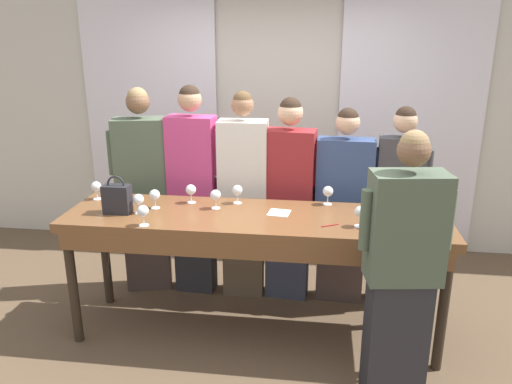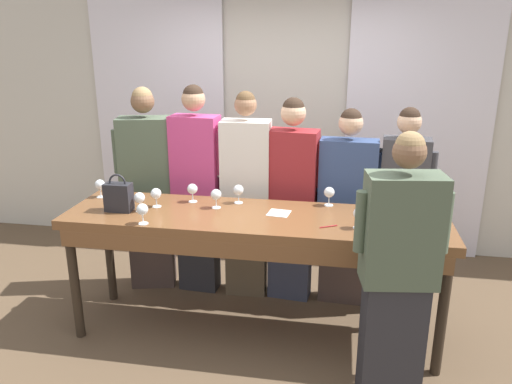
{
  "view_description": "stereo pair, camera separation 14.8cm",
  "coord_description": "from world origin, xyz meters",
  "px_view_note": "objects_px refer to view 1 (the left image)",
  "views": [
    {
      "loc": [
        0.44,
        -3.34,
        2.22
      ],
      "look_at": [
        0.0,
        0.07,
        1.11
      ],
      "focal_mm": 35.0,
      "sensor_mm": 36.0,
      "label": 1
    },
    {
      "loc": [
        0.59,
        -3.32,
        2.22
      ],
      "look_at": [
        0.0,
        0.07,
        1.11
      ],
      "focal_mm": 35.0,
      "sensor_mm": 36.0,
      "label": 2
    }
  ],
  "objects_px": {
    "wine_glass_front_right": "(138,200)",
    "wine_glass_center_mid": "(328,192)",
    "wine_glass_front_left": "(215,196)",
    "guest_pink_top": "(193,189)",
    "wine_glass_center_right": "(155,195)",
    "guest_cream_sweater": "(243,196)",
    "wine_glass_back_mid": "(375,214)",
    "wine_glass_near_host": "(191,190)",
    "guest_navy_coat": "(343,206)",
    "host_pouring": "(402,272)",
    "guest_olive_jacket": "(144,191)",
    "guest_beige_cap": "(398,206)",
    "tasting_bar": "(254,228)",
    "wine_glass_center_left": "(409,205)",
    "wine_glass_back_right": "(96,187)",
    "wine_bottle": "(414,213)",
    "wine_glass_back_left": "(143,212)",
    "handbag": "(117,198)",
    "wine_glass_by_bottle": "(237,191)",
    "wine_glass_front_mid": "(360,212)"
  },
  "relations": [
    {
      "from": "wine_glass_front_left",
      "to": "wine_glass_near_host",
      "type": "relative_size",
      "value": 1.0
    },
    {
      "from": "host_pouring",
      "to": "wine_glass_near_host",
      "type": "bearing_deg",
      "value": 151.38
    },
    {
      "from": "wine_glass_by_bottle",
      "to": "guest_navy_coat",
      "type": "distance_m",
      "value": 0.93
    },
    {
      "from": "wine_glass_front_left",
      "to": "wine_glass_near_host",
      "type": "distance_m",
      "value": 0.24
    },
    {
      "from": "wine_glass_front_mid",
      "to": "wine_glass_back_mid",
      "type": "relative_size",
      "value": 1.0
    },
    {
      "from": "wine_glass_back_right",
      "to": "guest_beige_cap",
      "type": "bearing_deg",
      "value": 10.13
    },
    {
      "from": "tasting_bar",
      "to": "wine_glass_front_right",
      "type": "height_order",
      "value": "wine_glass_front_right"
    },
    {
      "from": "wine_glass_front_left",
      "to": "guest_cream_sweater",
      "type": "bearing_deg",
      "value": 76.09
    },
    {
      "from": "wine_glass_near_host",
      "to": "wine_bottle",
      "type": "bearing_deg",
      "value": -12.75
    },
    {
      "from": "handbag",
      "to": "guest_beige_cap",
      "type": "relative_size",
      "value": 0.17
    },
    {
      "from": "tasting_bar",
      "to": "wine_bottle",
      "type": "xyz_separation_m",
      "value": [
        1.08,
        -0.14,
        0.21
      ]
    },
    {
      "from": "wine_glass_front_right",
      "to": "guest_cream_sweater",
      "type": "height_order",
      "value": "guest_cream_sweater"
    },
    {
      "from": "wine_glass_front_mid",
      "to": "guest_pink_top",
      "type": "bearing_deg",
      "value": 150.87
    },
    {
      "from": "wine_glass_front_mid",
      "to": "wine_glass_back_left",
      "type": "distance_m",
      "value": 1.46
    },
    {
      "from": "wine_glass_front_left",
      "to": "wine_glass_back_left",
      "type": "relative_size",
      "value": 1.0
    },
    {
      "from": "wine_glass_front_right",
      "to": "guest_beige_cap",
      "type": "bearing_deg",
      "value": 19.51
    },
    {
      "from": "wine_glass_back_left",
      "to": "wine_glass_back_right",
      "type": "bearing_deg",
      "value": 138.31
    },
    {
      "from": "wine_bottle",
      "to": "wine_glass_center_mid",
      "type": "bearing_deg",
      "value": 140.63
    },
    {
      "from": "wine_glass_front_left",
      "to": "wine_glass_near_host",
      "type": "xyz_separation_m",
      "value": [
        -0.21,
        0.11,
        0.0
      ]
    },
    {
      "from": "tasting_bar",
      "to": "guest_beige_cap",
      "type": "bearing_deg",
      "value": 30.11
    },
    {
      "from": "tasting_bar",
      "to": "wine_glass_center_left",
      "type": "height_order",
      "value": "wine_glass_center_left"
    },
    {
      "from": "guest_cream_sweater",
      "to": "guest_beige_cap",
      "type": "relative_size",
      "value": 1.06
    },
    {
      "from": "guest_pink_top",
      "to": "host_pouring",
      "type": "distance_m",
      "value": 1.98
    },
    {
      "from": "wine_glass_back_mid",
      "to": "wine_glass_back_right",
      "type": "xyz_separation_m",
      "value": [
        -2.1,
        0.33,
        0.0
      ]
    },
    {
      "from": "wine_bottle",
      "to": "wine_glass_back_mid",
      "type": "xyz_separation_m",
      "value": [
        -0.25,
        0.01,
        -0.02
      ]
    },
    {
      "from": "wine_glass_center_right",
      "to": "guest_pink_top",
      "type": "height_order",
      "value": "guest_pink_top"
    },
    {
      "from": "wine_glass_back_left",
      "to": "wine_glass_back_mid",
      "type": "distance_m",
      "value": 1.56
    },
    {
      "from": "wine_glass_front_right",
      "to": "wine_glass_center_mid",
      "type": "xyz_separation_m",
      "value": [
        1.36,
        0.37,
        0.0
      ]
    },
    {
      "from": "wine_glass_center_left",
      "to": "guest_beige_cap",
      "type": "xyz_separation_m",
      "value": [
        0.02,
        0.56,
        -0.2
      ]
    },
    {
      "from": "wine_glass_near_host",
      "to": "guest_pink_top",
      "type": "bearing_deg",
      "value": 102.35
    },
    {
      "from": "wine_glass_front_right",
      "to": "wine_glass_center_right",
      "type": "height_order",
      "value": "same"
    },
    {
      "from": "wine_glass_back_mid",
      "to": "guest_beige_cap",
      "type": "xyz_separation_m",
      "value": [
        0.27,
        0.76,
        -0.2
      ]
    },
    {
      "from": "wine_glass_near_host",
      "to": "guest_navy_coat",
      "type": "height_order",
      "value": "guest_navy_coat"
    },
    {
      "from": "wine_glass_front_left",
      "to": "guest_pink_top",
      "type": "relative_size",
      "value": 0.08
    },
    {
      "from": "wine_glass_front_left",
      "to": "wine_glass_back_left",
      "type": "xyz_separation_m",
      "value": [
        -0.41,
        -0.4,
        0.0
      ]
    },
    {
      "from": "wine_glass_center_mid",
      "to": "wine_glass_back_mid",
      "type": "distance_m",
      "value": 0.54
    },
    {
      "from": "guest_pink_top",
      "to": "guest_navy_coat",
      "type": "relative_size",
      "value": 1.1
    },
    {
      "from": "wine_glass_by_bottle",
      "to": "wine_glass_back_mid",
      "type": "bearing_deg",
      "value": -20.96
    },
    {
      "from": "wine_glass_center_mid",
      "to": "wine_glass_back_right",
      "type": "relative_size",
      "value": 1.0
    },
    {
      "from": "tasting_bar",
      "to": "wine_glass_back_right",
      "type": "relative_size",
      "value": 18.98
    },
    {
      "from": "wine_glass_back_mid",
      "to": "guest_cream_sweater",
      "type": "height_order",
      "value": "guest_cream_sweater"
    },
    {
      "from": "handbag",
      "to": "wine_glass_center_left",
      "type": "relative_size",
      "value": 1.94
    },
    {
      "from": "wine_glass_front_left",
      "to": "guest_pink_top",
      "type": "xyz_separation_m",
      "value": [
        -0.3,
        0.51,
        -0.12
      ]
    },
    {
      "from": "wine_glass_center_mid",
      "to": "tasting_bar",
      "type": "bearing_deg",
      "value": -148.47
    },
    {
      "from": "wine_glass_front_left",
      "to": "wine_glass_center_mid",
      "type": "xyz_separation_m",
      "value": [
        0.83,
        0.2,
        0.0
      ]
    },
    {
      "from": "wine_bottle",
      "to": "host_pouring",
      "type": "xyz_separation_m",
      "value": [
        -0.12,
        -0.44,
        -0.21
      ]
    },
    {
      "from": "wine_glass_front_left",
      "to": "wine_glass_by_bottle",
      "type": "xyz_separation_m",
      "value": [
        0.14,
        0.14,
        0.0
      ]
    },
    {
      "from": "handbag",
      "to": "host_pouring",
      "type": "xyz_separation_m",
      "value": [
        1.95,
        -0.52,
        -0.21
      ]
    },
    {
      "from": "guest_olive_jacket",
      "to": "guest_beige_cap",
      "type": "bearing_deg",
      "value": 0.0
    },
    {
      "from": "wine_glass_center_right",
      "to": "tasting_bar",
      "type": "bearing_deg",
      "value": -5.13
    }
  ]
}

